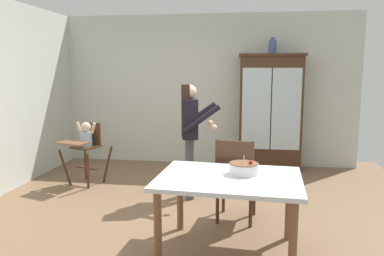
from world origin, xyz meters
The scene contains 9 objects.
ground_plane centered at (0.00, 0.00, 0.00)m, with size 6.24×6.24×0.00m, color brown.
wall_back centered at (0.00, 2.63, 1.35)m, with size 5.32×0.06×2.70m, color silver.
china_cabinet centered at (1.13, 2.37, 1.00)m, with size 1.10×0.48×1.98m.
ceramic_vase centered at (1.13, 2.37, 2.10)m, with size 0.13×0.13×0.27m.
high_chair_with_toddler centered at (-1.65, 1.05, 0.65)m, with size 0.72×0.80×0.95m.
adult_person centered at (-0.01, 0.68, 0.97)m, with size 0.58×0.57×1.53m.
dining_table centered at (0.58, -0.82, 0.64)m, with size 1.37×1.08×0.74m.
birthday_cake centered at (0.72, -0.71, 0.79)m, with size 0.28×0.28×0.19m.
dining_chair_far_side centered at (0.62, -0.11, 0.56)m, with size 0.49×0.49×0.96m.
Camera 1 is at (0.74, -4.22, 1.72)m, focal length 35.32 mm.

